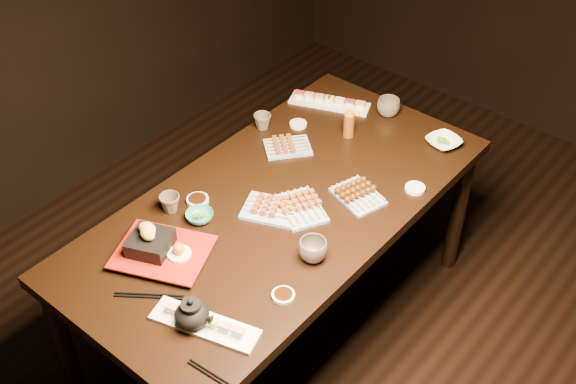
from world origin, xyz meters
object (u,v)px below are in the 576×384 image
at_px(yakitori_plate_right, 301,205).
at_px(teacup_near_left, 170,203).
at_px(tempura_tray, 161,244).
at_px(edamame_bowl_cream, 444,142).
at_px(teacup_mid_right, 313,250).
at_px(teapot, 192,312).
at_px(yakitori_plate_left, 288,144).
at_px(teacup_far_right, 388,107).
at_px(condiment_bottle, 349,122).
at_px(teacup_far_left, 262,122).
at_px(dining_table, 281,268).
at_px(edamame_bowl_green, 200,216).
at_px(yakitori_plate_center, 272,206).
at_px(sushi_platter_near, 204,321).
at_px(sushi_platter_far, 330,100).

relative_size(yakitori_plate_right, teacup_near_left, 2.68).
xyz_separation_m(tempura_tray, teacup_near_left, (-0.16, 0.19, -0.02)).
bearing_deg(tempura_tray, edamame_bowl_cream, 47.28).
relative_size(teacup_mid_right, teapot, 0.78).
height_order(yakitori_plate_left, teacup_far_right, teacup_far_right).
xyz_separation_m(yakitori_plate_right, tempura_tray, (-0.22, -0.51, 0.03)).
bearing_deg(teacup_far_right, tempura_tray, -95.14).
height_order(teacup_mid_right, condiment_bottle, condiment_bottle).
xyz_separation_m(tempura_tray, teacup_far_left, (-0.26, 0.84, -0.02)).
bearing_deg(dining_table, teacup_far_right, 87.43).
distance_m(dining_table, edamame_bowl_cream, 0.89).
bearing_deg(edamame_bowl_green, tempura_tray, -80.17).
relative_size(yakitori_plate_center, yakitori_plate_left, 1.13).
height_order(yakitori_plate_right, teacup_far_right, teacup_far_right).
bearing_deg(teapot, tempura_tray, 136.76).
bearing_deg(yakitori_plate_right, tempura_tray, -85.12).
distance_m(yakitori_plate_right, teacup_near_left, 0.51).
xyz_separation_m(dining_table, yakitori_plate_right, (0.09, 0.01, 0.40)).
height_order(teacup_near_left, teacup_mid_right, teacup_mid_right).
height_order(sushi_platter_near, teapot, teapot).
bearing_deg(sushi_platter_far, yakitori_plate_center, 89.01).
height_order(yakitori_plate_left, edamame_bowl_cream, yakitori_plate_left).
height_order(sushi_platter_near, tempura_tray, tempura_tray).
bearing_deg(yakitori_plate_left, teapot, -118.66).
height_order(yakitori_plate_center, teacup_mid_right, teacup_mid_right).
bearing_deg(teacup_far_right, sushi_platter_near, -80.86).
xyz_separation_m(teacup_near_left, teacup_mid_right, (0.59, 0.15, 0.00)).
bearing_deg(teacup_near_left, dining_table, 46.47).
bearing_deg(yakitori_plate_left, teacup_far_right, 18.65).
relative_size(yakitori_plate_center, teacup_far_left, 2.83).
distance_m(edamame_bowl_cream, teapot, 1.40).
relative_size(sushi_platter_far, teapot, 2.76).
xyz_separation_m(sushi_platter_far, teacup_far_right, (0.26, 0.10, 0.02)).
height_order(edamame_bowl_green, teacup_near_left, teacup_near_left).
xyz_separation_m(sushi_platter_near, teapot, (-0.04, -0.02, 0.03)).
bearing_deg(teacup_far_right, yakitori_plate_left, -110.80).
height_order(sushi_platter_near, teacup_mid_right, teacup_mid_right).
relative_size(yakitori_plate_left, teacup_mid_right, 1.85).
xyz_separation_m(edamame_bowl_green, condiment_bottle, (0.11, 0.81, 0.06)).
bearing_deg(condiment_bottle, tempura_tray, -94.04).
bearing_deg(teacup_near_left, condiment_bottle, 74.41).
xyz_separation_m(yakitori_plate_right, teapot, (0.08, -0.67, 0.03)).
bearing_deg(teacup_mid_right, sushi_platter_near, -99.60).
bearing_deg(teacup_far_left, edamame_bowl_cream, 30.46).
distance_m(teacup_mid_right, teacup_far_right, 0.99).
bearing_deg(teapot, teacup_near_left, 126.95).
relative_size(yakitori_plate_center, yakitori_plate_right, 1.03).
distance_m(teacup_mid_right, teacup_far_left, 0.84).
height_order(sushi_platter_near, condiment_bottle, condiment_bottle).
height_order(yakitori_plate_center, condiment_bottle, condiment_bottle).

